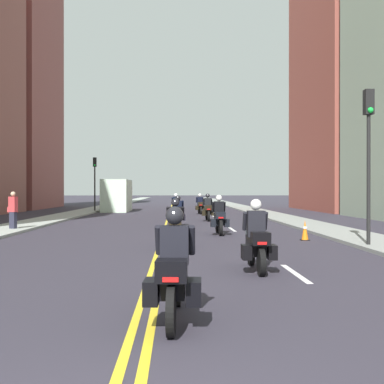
# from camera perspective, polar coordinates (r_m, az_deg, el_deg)

# --- Properties ---
(ground_plane) EXTENTS (264.00, 264.00, 0.00)m
(ground_plane) POSITION_cam_1_polar(r_m,az_deg,el_deg) (50.56, -2.39, -1.92)
(ground_plane) COLOR #2E2B35
(sidewalk_left) EXTENTS (2.36, 144.00, 0.12)m
(sidewalk_left) POSITION_cam_1_polar(r_m,az_deg,el_deg) (51.16, -10.70, -1.83)
(sidewalk_left) COLOR #9CA49C
(sidewalk_left) RESTS_ON ground
(sidewalk_right) EXTENTS (2.36, 144.00, 0.12)m
(sidewalk_right) POSITION_cam_1_polar(r_m,az_deg,el_deg) (51.02, 5.94, -1.83)
(sidewalk_right) COLOR gray
(sidewalk_right) RESTS_ON ground
(centreline_yellow_inner) EXTENTS (0.12, 132.00, 0.01)m
(centreline_yellow_inner) POSITION_cam_1_polar(r_m,az_deg,el_deg) (50.56, -2.53, -1.92)
(centreline_yellow_inner) COLOR yellow
(centreline_yellow_inner) RESTS_ON ground
(centreline_yellow_outer) EXTENTS (0.12, 132.00, 0.01)m
(centreline_yellow_outer) POSITION_cam_1_polar(r_m,az_deg,el_deg) (50.55, -2.26, -1.92)
(centreline_yellow_outer) COLOR yellow
(centreline_yellow_outer) RESTS_ON ground
(lane_dashes_white) EXTENTS (0.14, 56.40, 0.01)m
(lane_dashes_white) POSITION_cam_1_polar(r_m,az_deg,el_deg) (31.68, 2.92, -3.16)
(lane_dashes_white) COLOR silver
(lane_dashes_white) RESTS_ON ground
(building_left_2) EXTENTS (7.00, 12.39, 29.59)m
(building_left_2) POSITION_cam_1_polar(r_m,az_deg,el_deg) (54.63, -20.26, 13.87)
(building_left_2) COLOR brown
(building_left_2) RESTS_ON ground
(building_right_2) EXTENTS (7.02, 15.19, 31.14)m
(building_right_2) POSITION_cam_1_polar(r_m,az_deg,el_deg) (49.03, 17.79, 16.42)
(building_right_2) COLOR #97493D
(building_right_2) RESTS_ON ground
(motorcycle_0) EXTENTS (0.78, 2.26, 1.62)m
(motorcycle_0) POSITION_cam_1_polar(r_m,az_deg,el_deg) (6.77, -2.14, -9.82)
(motorcycle_0) COLOR black
(motorcycle_0) RESTS_ON ground
(motorcycle_1) EXTENTS (0.76, 2.12, 1.65)m
(motorcycle_1) POSITION_cam_1_polar(r_m,az_deg,el_deg) (11.05, 7.73, -5.98)
(motorcycle_1) COLOR black
(motorcycle_1) RESTS_ON ground
(motorcycle_2) EXTENTS (0.77, 2.24, 1.59)m
(motorcycle_2) POSITION_cam_1_polar(r_m,az_deg,el_deg) (15.30, -2.01, -4.35)
(motorcycle_2) COLOR black
(motorcycle_2) RESTS_ON ground
(motorcycle_3) EXTENTS (0.76, 2.17, 1.66)m
(motorcycle_3) POSITION_cam_1_polar(r_m,az_deg,el_deg) (20.05, 3.27, -3.19)
(motorcycle_3) COLOR black
(motorcycle_3) RESTS_ON ground
(motorcycle_4) EXTENTS (0.77, 2.19, 1.60)m
(motorcycle_4) POSITION_cam_1_polar(r_m,az_deg,el_deg) (24.43, -1.68, -2.61)
(motorcycle_4) COLOR black
(motorcycle_4) RESTS_ON ground
(motorcycle_5) EXTENTS (0.77, 2.19, 1.66)m
(motorcycle_5) POSITION_cam_1_polar(r_m,az_deg,el_deg) (29.01, 1.89, -2.16)
(motorcycle_5) COLOR black
(motorcycle_5) RESTS_ON ground
(motorcycle_6) EXTENTS (0.76, 2.17, 1.66)m
(motorcycle_6) POSITION_cam_1_polar(r_m,az_deg,el_deg) (33.37, -1.95, -1.85)
(motorcycle_6) COLOR black
(motorcycle_6) RESTS_ON ground
(motorcycle_7) EXTENTS (0.78, 2.16, 1.61)m
(motorcycle_7) POSITION_cam_1_polar(r_m,az_deg,el_deg) (37.62, 0.96, -1.64)
(motorcycle_7) COLOR black
(motorcycle_7) RESTS_ON ground
(traffic_cone_0) EXTENTS (0.31, 0.31, 0.75)m
(traffic_cone_0) POSITION_cam_1_polar(r_m,az_deg,el_deg) (18.15, 13.35, -4.48)
(traffic_cone_0) COLOR black
(traffic_cone_0) RESTS_ON ground
(traffic_light_near) EXTENTS (0.28, 0.38, 5.08)m
(traffic_light_near) POSITION_cam_1_polar(r_m,az_deg,el_deg) (16.33, 20.36, 5.86)
(traffic_light_near) COLOR black
(traffic_light_near) RESTS_ON ground
(traffic_light_far) EXTENTS (0.28, 0.38, 4.71)m
(traffic_light_far) POSITION_cam_1_polar(r_m,az_deg,el_deg) (42.08, -11.54, 2.07)
(traffic_light_far) COLOR black
(traffic_light_far) RESTS_ON ground
(pedestrian_1) EXTENTS (0.50, 0.34, 1.80)m
(pedestrian_1) POSITION_cam_1_polar(r_m,az_deg,el_deg) (23.13, -20.61, -2.10)
(pedestrian_1) COLOR #262737
(pedestrian_1) RESTS_ON ground
(parked_truck) EXTENTS (2.20, 6.50, 2.80)m
(parked_truck) POSITION_cam_1_polar(r_m,az_deg,el_deg) (43.24, -8.87, -0.59)
(parked_truck) COLOR #B7B5CC
(parked_truck) RESTS_ON ground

